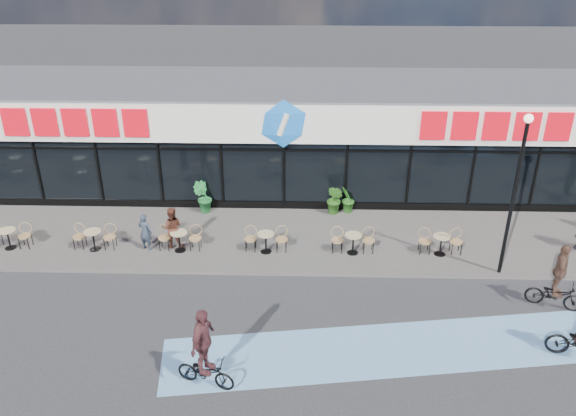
{
  "coord_description": "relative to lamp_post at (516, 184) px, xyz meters",
  "views": [
    {
      "loc": [
        0.75,
        -13.86,
        10.25
      ],
      "look_at": [
        0.27,
        3.5,
        1.8
      ],
      "focal_mm": 35.0,
      "sensor_mm": 36.0,
      "label": 1
    }
  ],
  "objects": [
    {
      "name": "patron_right",
      "position": [
        -11.27,
        1.4,
        -2.45
      ],
      "size": [
        0.81,
        0.66,
        1.54
      ],
      "primitive_type": "imported",
      "rotation": [
        0.0,
        0.0,
        3.25
      ],
      "color": "#50281C",
      "rests_on": "sidewalk"
    },
    {
      "name": "bistro_set_5",
      "position": [
        -4.82,
        1.2,
        -2.76
      ],
      "size": [
        1.54,
        0.62,
        0.9
      ],
      "color": "tan",
      "rests_on": "sidewalk"
    },
    {
      "name": "building",
      "position": [
        -7.38,
        7.63,
        -0.98
      ],
      "size": [
        30.6,
        6.57,
        4.75
      ],
      "color": "black",
      "rests_on": "ground"
    },
    {
      "name": "bistro_set_2",
      "position": [
        -14.05,
        1.2,
        -2.76
      ],
      "size": [
        1.54,
        0.62,
        0.9
      ],
      "color": "tan",
      "rests_on": "sidewalk"
    },
    {
      "name": "sidewalk",
      "position": [
        -7.38,
        2.2,
        -3.27
      ],
      "size": [
        44.0,
        5.0,
        0.1
      ],
      "primitive_type": "cube",
      "color": "#534F4A",
      "rests_on": "ground"
    },
    {
      "name": "cyclist_c",
      "position": [
        -9.0,
        -5.39,
        -2.38
      ],
      "size": [
        1.64,
        1.15,
        2.28
      ],
      "color": "black",
      "rests_on": "ground"
    },
    {
      "name": "ground",
      "position": [
        -7.38,
        -2.3,
        -3.32
      ],
      "size": [
        120.0,
        120.0,
        0.0
      ],
      "primitive_type": "plane",
      "color": "#28282B",
      "rests_on": "ground"
    },
    {
      "name": "potted_plant_left",
      "position": [
        -10.64,
        4.27,
        -2.57
      ],
      "size": [
        0.73,
        0.59,
        1.29
      ],
      "primitive_type": "imported",
      "rotation": [
        0.0,
        0.0,
        3.11
      ],
      "color": "#1D662C",
      "rests_on": "sidewalk"
    },
    {
      "name": "bistro_set_4",
      "position": [
        -7.9,
        1.2,
        -2.76
      ],
      "size": [
        1.54,
        0.62,
        0.9
      ],
      "color": "tan",
      "rests_on": "sidewalk"
    },
    {
      "name": "bike_lane",
      "position": [
        -3.38,
        -3.8,
        -3.31
      ],
      "size": [
        14.17,
        4.13,
        0.01
      ],
      "primitive_type": "cube",
      "rotation": [
        0.0,
        0.0,
        0.14
      ],
      "color": "#6595BF",
      "rests_on": "ground"
    },
    {
      "name": "bistro_set_3",
      "position": [
        -10.97,
        1.2,
        -2.76
      ],
      "size": [
        1.54,
        0.62,
        0.9
      ],
      "color": "tan",
      "rests_on": "sidewalk"
    },
    {
      "name": "lamp_post",
      "position": [
        0.0,
        0.0,
        0.0
      ],
      "size": [
        0.28,
        0.28,
        5.45
      ],
      "color": "black",
      "rests_on": "sidewalk"
    },
    {
      "name": "potted_plant_right",
      "position": [
        -5.32,
        4.22,
        -2.59
      ],
      "size": [
        0.88,
        0.89,
        1.26
      ],
      "primitive_type": "imported",
      "rotation": [
        0.0,
        0.0,
        5.42
      ],
      "color": "#295D1A",
      "rests_on": "sidewalk"
    },
    {
      "name": "bistro_set_1",
      "position": [
        -17.13,
        1.2,
        -2.76
      ],
      "size": [
        1.54,
        0.62,
        0.9
      ],
      "color": "tan",
      "rests_on": "sidewalk"
    },
    {
      "name": "bistro_set_6",
      "position": [
        -1.74,
        1.2,
        -2.76
      ],
      "size": [
        1.54,
        0.62,
        0.9
      ],
      "color": "tan",
      "rests_on": "sidewalk"
    },
    {
      "name": "cyclist_b",
      "position": [
        1.07,
        -1.8,
        -2.48
      ],
      "size": [
        1.77,
        1.13,
        2.16
      ],
      "color": "black",
      "rests_on": "ground"
    },
    {
      "name": "patron_left",
      "position": [
        -12.19,
        1.21,
        -2.52
      ],
      "size": [
        0.58,
        0.47,
        1.39
      ],
      "primitive_type": "imported",
      "rotation": [
        0.0,
        0.0,
        2.82
      ],
      "color": "#293340",
      "rests_on": "sidewalk"
    },
    {
      "name": "potted_plant_mid",
      "position": [
        -4.79,
        4.36,
        -2.65
      ],
      "size": [
        0.67,
        0.75,
        1.15
      ],
      "primitive_type": "imported",
      "rotation": [
        0.0,
        0.0,
        4.42
      ],
      "color": "#26641C",
      "rests_on": "sidewalk"
    }
  ]
}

